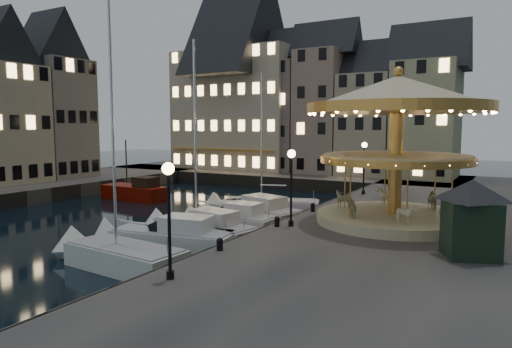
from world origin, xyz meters
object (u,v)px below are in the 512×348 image
Objects in this scene: motorboat_c at (200,229)px; motorboat_e at (251,212)px; bollard_a at (220,244)px; motorboat_f at (263,207)px; streetlamp_c at (364,160)px; motorboat_d at (230,222)px; streetlamp_a at (169,204)px; motorboat_b at (167,238)px; streetlamp_b at (291,177)px; carousel at (397,121)px; ticket_kiosk at (472,205)px; bollard_c at (313,207)px; red_fishing_boat at (136,192)px; bollard_d at (342,196)px; bollard_b at (277,221)px; motorboat_a at (117,256)px.

motorboat_c is 6.24m from motorboat_e.
motorboat_f is (-5.61, 14.14, -1.07)m from bollard_a.
motorboat_d is (-5.25, -11.53, -3.38)m from streetlamp_c.
streetlamp_a reaches higher than motorboat_b.
carousel is (4.69, 3.63, 2.99)m from streetlamp_b.
motorboat_d is at bearing 165.72° from ticket_kiosk.
carousel is at bearing -9.30° from bollard_c.
bollard_c is at bearing -11.19° from red_fishing_boat.
streetlamp_a is at bearing -87.63° from bollard_c.
streetlamp_a is 20.15m from bollard_d.
bollard_c is (0.00, 5.00, 0.00)m from bollard_b.
motorboat_c is (-4.98, -10.82, -0.93)m from bollard_d.
carousel is at bearing 38.00° from bollard_b.
motorboat_c reaches higher than streetlamp_b.
motorboat_a is 1.44× the size of motorboat_e.
motorboat_c is at bearing 133.90° from bollard_a.
motorboat_b reaches higher than bollard_b.
motorboat_b is at bearing 90.15° from motorboat_a.
streetlamp_b is at bearing 169.60° from ticket_kiosk.
motorboat_d is 11.92m from carousel.
bollard_b is 0.07× the size of motorboat_e.
streetlamp_c is at bearing 87.55° from bollard_b.
motorboat_e reaches higher than bollard_a.
streetlamp_b is 1.13× the size of ticket_kiosk.
red_fishing_boat is (-19.63, 8.26, -3.33)m from streetlamp_b.
streetlamp_a is 12.29m from ticket_kiosk.
bollard_d is 0.07× the size of motorboat_e.
motorboat_f is (-6.21, 8.14, -3.49)m from streetlamp_b.
motorboat_e is at bearing 110.22° from streetlamp_a.
ticket_kiosk is (14.25, -3.63, 2.85)m from motorboat_d.
motorboat_b is 8.90m from motorboat_e.
motorboat_b is 1.22× the size of motorboat_d.
bollard_a is 0.06× the size of carousel.
motorboat_b reaches higher than bollard_a.
streetlamp_c reaches higher than motorboat_e.
motorboat_d is (-5.25, 11.97, -3.38)m from streetlamp_a.
streetlamp_b is at bearing -20.61° from motorboat_d.
streetlamp_b is at bearing -52.69° from motorboat_f.
streetlamp_c is 8.91m from motorboat_f.
motorboat_c is at bearing 85.01° from motorboat_b.
motorboat_c is at bearing -133.09° from bollard_c.
bollard_a is at bearing -66.02° from motorboat_e.
streetlamp_b is 6.50m from bollard_a.
bollard_a is at bearing -36.85° from red_fishing_boat.
bollard_b and bollard_c have the same top height.
motorboat_f is at bearing 91.94° from motorboat_b.
carousel is at bearing 129.17° from ticket_kiosk.
motorboat_f reaches higher than streetlamp_a.
ticket_kiosk is at bearing -14.28° from motorboat_d.
bollard_a is at bearing 98.53° from streetlamp_a.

